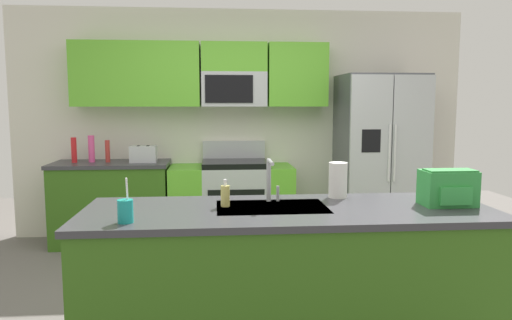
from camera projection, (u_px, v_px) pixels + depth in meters
ground_plane at (257, 306)px, 3.67m from camera, size 9.00×9.00×0.00m
kitchen_wall_unit at (229, 109)px, 5.54m from camera, size 5.20×0.43×2.60m
back_counter at (112, 203)px, 5.27m from camera, size 1.25×0.63×0.90m
range_oven at (232, 201)px, 5.39m from camera, size 1.36×0.61×1.10m
refrigerator at (379, 158)px, 5.40m from camera, size 0.90×0.76×1.85m
island_counter at (288, 279)px, 2.98m from camera, size 2.50×0.87×0.90m
toaster at (143, 154)px, 5.19m from camera, size 0.28×0.16×0.18m
pepper_mill at (108, 151)px, 5.20m from camera, size 0.05×0.05×0.24m
bottle_pink at (91, 149)px, 5.21m from camera, size 0.07×0.07×0.29m
bottle_red at (74, 150)px, 5.17m from camera, size 0.06×0.06×0.27m
sink_faucet at (270, 176)px, 3.09m from camera, size 0.08×0.21×0.28m
drink_cup_teal at (125, 211)px, 2.57m from camera, size 0.08×0.08×0.25m
soap_dispenser at (225, 196)px, 2.97m from camera, size 0.06×0.06×0.17m
paper_towel_roll at (338, 180)px, 3.25m from camera, size 0.12×0.12×0.24m
backpack at (448, 187)px, 2.99m from camera, size 0.32×0.22×0.23m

